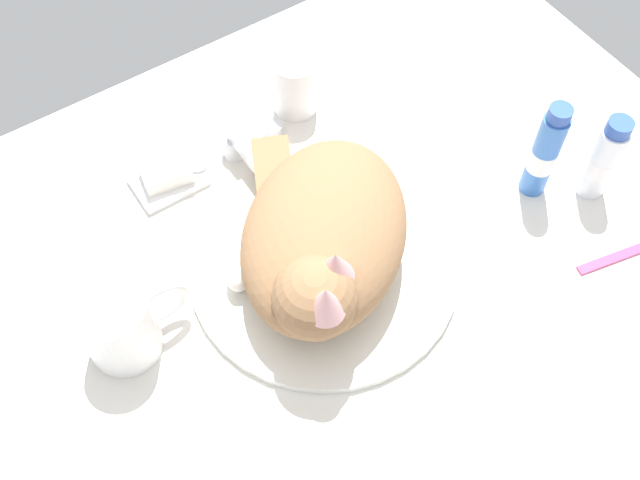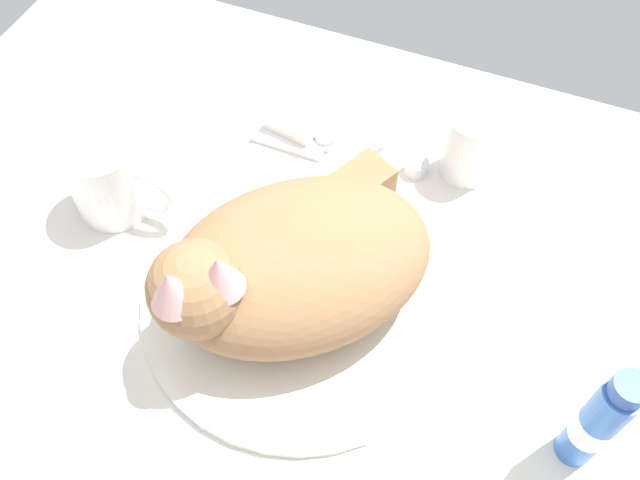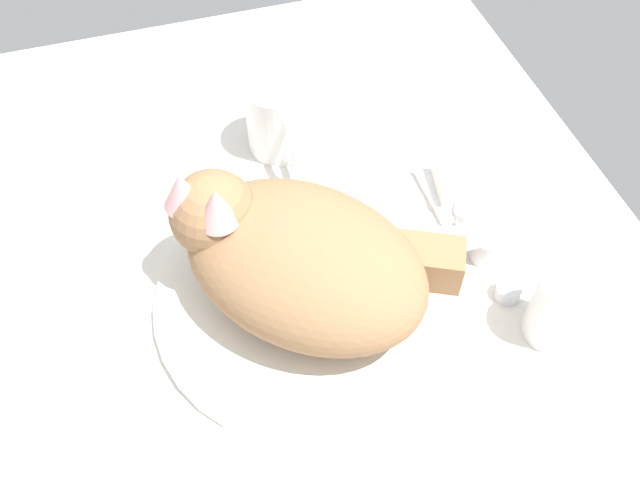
# 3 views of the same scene
# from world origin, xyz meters

# --- Properties ---
(ground_plane) EXTENTS (1.10, 0.83, 0.03)m
(ground_plane) POSITION_xyz_m (0.00, 0.00, -0.01)
(ground_plane) COLOR silver
(sink_basin) EXTENTS (0.33, 0.33, 0.01)m
(sink_basin) POSITION_xyz_m (0.00, 0.00, 0.01)
(sink_basin) COLOR silver
(sink_basin) RESTS_ON ground_plane
(faucet) EXTENTS (0.14, 0.09, 0.05)m
(faucet) POSITION_xyz_m (0.00, 0.20, 0.02)
(faucet) COLOR silver
(faucet) RESTS_ON ground_plane
(cat) EXTENTS (0.32, 0.33, 0.15)m
(cat) POSITION_xyz_m (-0.01, -0.01, 0.08)
(cat) COLOR #936B47
(cat) RESTS_ON sink_basin
(coffee_mug) EXTENTS (0.13, 0.08, 0.10)m
(coffee_mug) POSITION_xyz_m (-0.24, 0.04, 0.05)
(coffee_mug) COLOR white
(coffee_mug) RESTS_ON ground_plane
(rinse_cup) EXTENTS (0.06, 0.06, 0.09)m
(rinse_cup) POSITION_xyz_m (0.11, 0.24, 0.04)
(rinse_cup) COLOR white
(rinse_cup) RESTS_ON ground_plane
(soap_dish) EXTENTS (0.09, 0.06, 0.01)m
(soap_dish) POSITION_xyz_m (-0.10, 0.22, 0.01)
(soap_dish) COLOR white
(soap_dish) RESTS_ON ground_plane
(soap_bar) EXTENTS (0.07, 0.05, 0.02)m
(soap_bar) POSITION_xyz_m (-0.10, 0.22, 0.02)
(soap_bar) COLOR white
(soap_bar) RESTS_ON soap_dish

